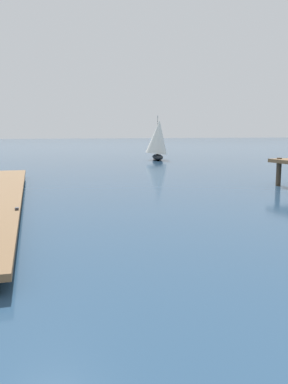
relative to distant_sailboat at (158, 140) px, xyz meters
The scene contains 2 objects.
floating_dock 28.33m from the distant_sailboat, 125.59° to the right, with size 3.29×21.25×0.53m.
distant_sailboat is the anchor object (origin of this frame).
Camera 1 is at (-6.06, -0.36, 2.99)m, focal length 37.18 mm.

